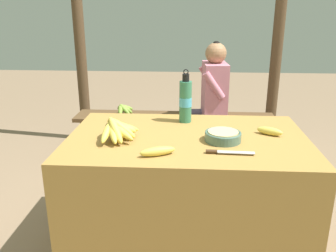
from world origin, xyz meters
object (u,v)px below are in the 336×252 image
banana_bunch_ripe (117,128)px  water_bottle (185,101)px  loose_banana_front (158,151)px  knife (223,152)px  support_post_far (280,16)px  seated_vendor (209,94)px  support_post_near (78,15)px  wooden_bench (175,122)px  banana_bunch_green (124,109)px  loose_banana_side (270,131)px  serving_bowl (223,136)px

banana_bunch_ripe → water_bottle: (0.36, 0.33, 0.07)m
loose_banana_front → knife: size_ratio=0.76×
support_post_far → seated_vendor: bearing=-145.7°
loose_banana_front → support_post_near: size_ratio=0.07×
water_bottle → wooden_bench: size_ratio=0.18×
banana_bunch_green → banana_bunch_ripe: bearing=-80.6°
loose_banana_side → banana_bunch_ripe: bearing=-171.9°
banana_bunch_ripe → wooden_bench: bearing=80.0°
wooden_bench → banana_bunch_green: 0.49m
banana_bunch_green → support_post_far: 1.72m
banana_bunch_ripe → serving_bowl: 0.56m
wooden_bench → seated_vendor: 0.42m
banana_bunch_ripe → seated_vendor: seated_vendor is taller
serving_bowl → banana_bunch_green: bearing=119.6°
banana_bunch_ripe → knife: size_ratio=1.26×
support_post_far → support_post_near: bearing=180.0°
water_bottle → loose_banana_side: water_bottle is taller
banana_bunch_ripe → wooden_bench: size_ratio=0.16×
water_bottle → seated_vendor: (0.20, 1.04, -0.20)m
wooden_bench → water_bottle: bearing=-84.1°
loose_banana_front → support_post_far: size_ratio=0.07×
water_bottle → knife: (0.19, -0.50, -0.12)m
banana_bunch_green → water_bottle: bearing=-61.3°
loose_banana_front → banana_bunch_green: 1.70m
loose_banana_side → wooden_bench: (-0.58, 1.28, -0.37)m
knife → loose_banana_side: bearing=47.7°
water_bottle → banana_bunch_green: 1.28m
loose_banana_side → seated_vendor: bearing=102.2°
support_post_far → water_bottle: bearing=-120.2°
water_bottle → support_post_near: bearing=126.1°
banana_bunch_green → support_post_near: 1.05m
water_bottle → support_post_far: (0.87, 1.49, 0.46)m
serving_bowl → support_post_near: bearing=125.5°
loose_banana_front → seated_vendor: bearing=78.4°
water_bottle → support_post_far: size_ratio=0.13×
loose_banana_front → loose_banana_side: size_ratio=1.24×
wooden_bench → seated_vendor: seated_vendor is taller
loose_banana_front → wooden_bench: bearing=89.6°
loose_banana_side → knife: bearing=-134.3°
wooden_bench → seated_vendor: size_ratio=1.70×
banana_bunch_ripe → loose_banana_side: (0.83, 0.12, -0.04)m
seated_vendor → banana_bunch_green: seated_vendor is taller
support_post_far → loose_banana_side: bearing=-103.1°
knife → wooden_bench: 1.64m
serving_bowl → water_bottle: bearing=122.5°
loose_banana_front → wooden_bench: size_ratio=0.10×
wooden_bench → banana_bunch_green: banana_bunch_green is taller
water_bottle → banana_bunch_green: size_ratio=1.27×
banana_bunch_ripe → knife: bearing=-17.0°
seated_vendor → support_post_far: support_post_far is taller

